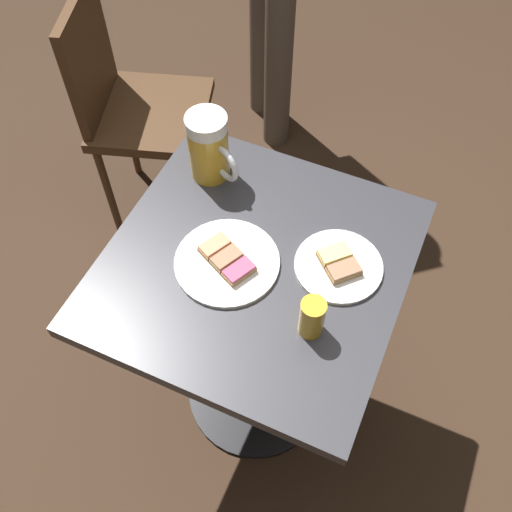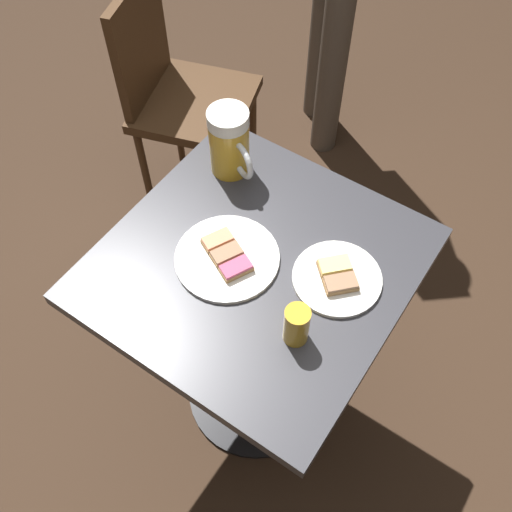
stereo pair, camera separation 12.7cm
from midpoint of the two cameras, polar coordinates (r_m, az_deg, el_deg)
ground_plane at (r=1.97m, az=-1.88°, el=-13.27°), size 6.00×6.00×0.00m
cafe_table at (r=1.45m, az=-2.50°, el=-5.07°), size 0.65×0.66×0.77m
plate_near at (r=1.28m, az=-5.70°, el=-0.74°), size 0.23×0.23×0.03m
plate_far at (r=1.27m, az=5.32°, el=-1.12°), size 0.19×0.19×0.03m
beer_mug at (r=1.39m, az=-7.24°, el=10.36°), size 0.15×0.10×0.18m
beer_glass_small at (r=1.15m, az=2.39°, el=-6.29°), size 0.05×0.05×0.10m
cafe_chair at (r=2.07m, az=-13.98°, el=14.35°), size 0.48×0.48×0.88m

